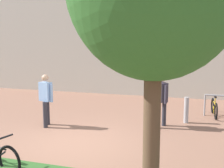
{
  "coord_description": "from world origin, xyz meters",
  "views": [
    {
      "loc": [
        3.02,
        -6.46,
        2.69
      ],
      "look_at": [
        0.35,
        2.35,
        1.34
      ],
      "focal_mm": 43.74,
      "sensor_mm": 36.0,
      "label": 1
    }
  ],
  "objects": [
    {
      "name": "person_suited_navy",
      "position": [
        2.05,
        2.29,
        0.98
      ],
      "size": [
        0.43,
        0.51,
        1.72
      ],
      "color": "#2D2D38",
      "rests_on": "ground"
    },
    {
      "name": "building_facade",
      "position": [
        0.0,
        8.08,
        5.0
      ],
      "size": [
        28.0,
        1.2,
        10.0
      ],
      "primitive_type": "cube",
      "color": "beige",
      "rests_on": "ground"
    },
    {
      "name": "bollard_steel",
      "position": [
        2.81,
        3.01,
        0.45
      ],
      "size": [
        0.16,
        0.16,
        0.9
      ],
      "primitive_type": "cylinder",
      "color": "#ADADB2",
      "rests_on": "ground"
    },
    {
      "name": "person_casual_tan",
      "position": [
        -1.6,
        1.29,
        0.98
      ],
      "size": [
        0.59,
        0.46,
        1.72
      ],
      "color": "#2D2D38",
      "rests_on": "ground"
    },
    {
      "name": "ground_plane",
      "position": [
        0.0,
        0.0,
        0.0
      ],
      "size": [
        60.0,
        60.0,
        0.0
      ],
      "primitive_type": "plane",
      "color": "#936651"
    }
  ]
}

